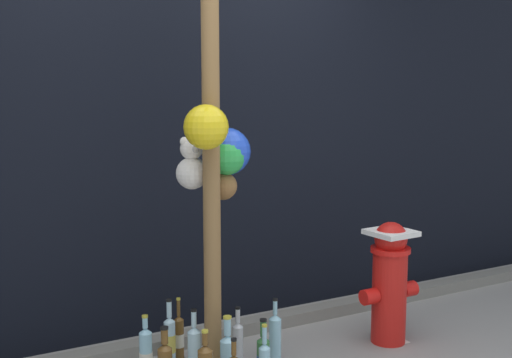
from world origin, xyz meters
TOP-DOWN VIEW (x-y plane):
  - building_wall at (0.00, 1.33)m, footprint 10.00×0.20m
  - curb_strip at (0.00, 0.95)m, footprint 8.00×0.12m
  - memorial_post at (-0.09, 0.53)m, footprint 0.55×0.46m
  - fire_hydrant at (1.02, 0.41)m, footprint 0.40×0.27m
  - bottle_1 at (-0.10, 0.36)m, footprint 0.08×0.08m
  - bottle_2 at (0.10, 0.35)m, footprint 0.07×0.07m
  - bottle_3 at (-0.28, 0.73)m, footprint 0.07×0.07m
  - bottle_4 at (0.26, 0.50)m, footprint 0.07×0.07m
  - bottle_8 at (-0.21, 0.55)m, footprint 0.07×0.07m
  - bottle_9 at (0.10, 0.65)m, footprint 0.06×0.06m
  - bottle_10 at (-0.21, 0.78)m, footprint 0.06×0.06m
  - bottle_11 at (-0.46, 0.62)m, footprint 0.07×0.07m
  - litter_0 at (1.06, 0.35)m, footprint 0.14×0.06m

SIDE VIEW (x-z plane):
  - litter_0 at x=1.06m, z-range 0.00..0.01m
  - curb_strip at x=0.00m, z-range 0.00..0.08m
  - bottle_9 at x=0.10m, z-range -0.03..0.26m
  - bottle_2 at x=0.10m, z-range -0.04..0.29m
  - bottle_10 at x=-0.21m, z-range -0.05..0.32m
  - bottle_4 at x=0.26m, z-range -0.04..0.33m
  - bottle_1 at x=-0.10m, z-range -0.04..0.33m
  - bottle_11 at x=-0.46m, z-range -0.03..0.33m
  - bottle_8 at x=-0.21m, z-range -0.04..0.33m
  - bottle_3 at x=-0.28m, z-range -0.04..0.34m
  - fire_hydrant at x=1.02m, z-range 0.02..0.77m
  - memorial_post at x=-0.09m, z-range 0.12..2.65m
  - building_wall at x=0.00m, z-range 0.00..3.14m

